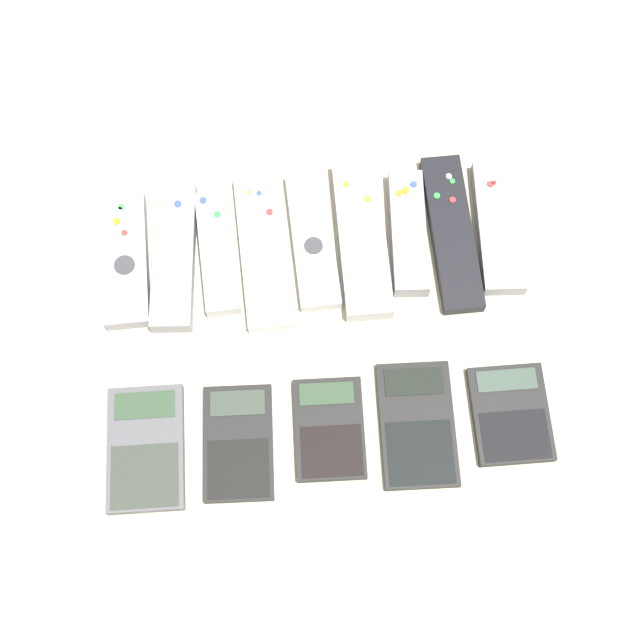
% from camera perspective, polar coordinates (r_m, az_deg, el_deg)
% --- Properties ---
extents(ground_plane, '(3.00, 3.00, 0.00)m').
position_cam_1_polar(ground_plane, '(1.07, 0.14, -1.82)').
color(ground_plane, '#B2A88E').
extents(remote_0, '(0.06, 0.17, 0.02)m').
position_cam_1_polar(remote_0, '(1.13, -12.31, 3.74)').
color(remote_0, gray).
rests_on(remote_0, ground_plane).
extents(remote_1, '(0.06, 0.20, 0.03)m').
position_cam_1_polar(remote_1, '(1.12, -9.32, 4.04)').
color(remote_1, gray).
rests_on(remote_1, ground_plane).
extents(remote_2, '(0.05, 0.16, 0.02)m').
position_cam_1_polar(remote_2, '(1.11, -6.58, 4.31)').
color(remote_2, '#B7B7BC').
rests_on(remote_2, ground_plane).
extents(remote_3, '(0.06, 0.21, 0.02)m').
position_cam_1_polar(remote_3, '(1.11, -3.63, 4.38)').
color(remote_3, silver).
rests_on(remote_3, ground_plane).
extents(remote_4, '(0.06, 0.18, 0.02)m').
position_cam_1_polar(remote_4, '(1.12, -0.51, 5.12)').
color(remote_4, '#B7B7BC').
rests_on(remote_4, ground_plane).
extents(remote_5, '(0.06, 0.21, 0.03)m').
position_cam_1_polar(remote_5, '(1.11, 2.70, 5.19)').
color(remote_5, '#B7B7BC').
rests_on(remote_5, ground_plane).
extents(remote_6, '(0.05, 0.17, 0.03)m').
position_cam_1_polar(remote_6, '(1.12, 5.66, 5.58)').
color(remote_6, gray).
rests_on(remote_6, ground_plane).
extents(remote_7, '(0.05, 0.21, 0.02)m').
position_cam_1_polar(remote_7, '(1.13, 8.42, 5.53)').
color(remote_7, black).
rests_on(remote_7, ground_plane).
extents(remote_8, '(0.06, 0.18, 0.02)m').
position_cam_1_polar(remote_8, '(1.14, 11.34, 5.84)').
color(remote_8, gray).
rests_on(remote_8, ground_plane).
extents(calculator_0, '(0.09, 0.15, 0.02)m').
position_cam_1_polar(calculator_0, '(1.05, -11.08, -8.06)').
color(calculator_0, '#4C4C51').
rests_on(calculator_0, ground_plane).
extents(calculator_1, '(0.08, 0.14, 0.01)m').
position_cam_1_polar(calculator_1, '(1.04, -5.25, -7.83)').
color(calculator_1, black).
rests_on(calculator_1, ground_plane).
extents(calculator_2, '(0.08, 0.12, 0.02)m').
position_cam_1_polar(calculator_2, '(1.04, 0.41, -7.00)').
color(calculator_2, black).
rests_on(calculator_2, ground_plane).
extents(calculator_3, '(0.09, 0.15, 0.01)m').
position_cam_1_polar(calculator_3, '(1.05, 6.24, -6.67)').
color(calculator_3, black).
rests_on(calculator_3, ground_plane).
extents(calculator_4, '(0.09, 0.12, 0.02)m').
position_cam_1_polar(calculator_4, '(1.07, 12.10, -5.91)').
color(calculator_4, black).
rests_on(calculator_4, ground_plane).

